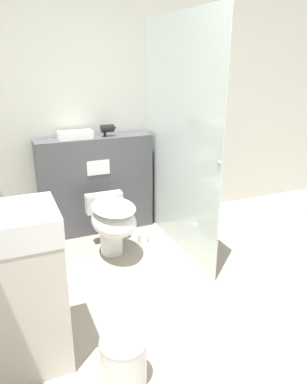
{
  "coord_description": "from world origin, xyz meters",
  "views": [
    {
      "loc": [
        -1.02,
        -1.34,
        1.7
      ],
      "look_at": [
        0.12,
        1.38,
        0.63
      ],
      "focal_mm": 35.0,
      "sensor_mm": 36.0,
      "label": 1
    }
  ],
  "objects_px": {
    "sink_vanity": "(5,293)",
    "hair_drier": "(108,129)",
    "toilet": "(112,221)",
    "waste_bin": "(124,362)"
  },
  "relations": [
    {
      "from": "sink_vanity",
      "to": "waste_bin",
      "type": "distance_m",
      "value": 0.75
    },
    {
      "from": "toilet",
      "to": "sink_vanity",
      "type": "height_order",
      "value": "sink_vanity"
    },
    {
      "from": "hair_drier",
      "to": "waste_bin",
      "type": "distance_m",
      "value": 2.22
    },
    {
      "from": "sink_vanity",
      "to": "hair_drier",
      "type": "distance_m",
      "value": 1.98
    },
    {
      "from": "sink_vanity",
      "to": "hair_drier",
      "type": "relative_size",
      "value": 7.16
    },
    {
      "from": "sink_vanity",
      "to": "waste_bin",
      "type": "height_order",
      "value": "sink_vanity"
    },
    {
      "from": "toilet",
      "to": "sink_vanity",
      "type": "bearing_deg",
      "value": -132.49
    },
    {
      "from": "sink_vanity",
      "to": "hair_drier",
      "type": "height_order",
      "value": "sink_vanity"
    },
    {
      "from": "toilet",
      "to": "waste_bin",
      "type": "xyz_separation_m",
      "value": [
        -0.36,
        -1.38,
        -0.2
      ]
    },
    {
      "from": "sink_vanity",
      "to": "waste_bin",
      "type": "relative_size",
      "value": 3.95
    }
  ]
}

